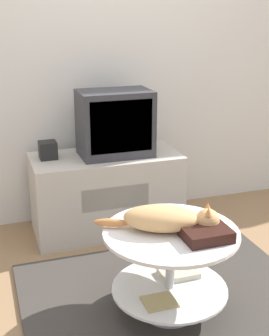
# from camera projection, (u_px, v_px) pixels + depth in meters

# --- Properties ---
(ground_plane) EXTENTS (12.00, 12.00, 0.00)m
(ground_plane) POSITION_uv_depth(u_px,v_px,m) (177.00, 312.00, 2.44)
(ground_plane) COLOR #93704C
(wall_back) EXTENTS (8.00, 0.05, 2.60)m
(wall_back) POSITION_uv_depth(u_px,v_px,m) (103.00, 39.00, 3.26)
(wall_back) COLOR silver
(wall_back) RESTS_ON ground_plane
(rug) EXTENTS (1.55, 1.44, 0.02)m
(rug) POSITION_uv_depth(u_px,v_px,m) (177.00, 311.00, 2.43)
(rug) COLOR #3D3833
(rug) RESTS_ON ground_plane
(tv_stand) EXTENTS (1.01, 0.48, 0.55)m
(tv_stand) POSITION_uv_depth(u_px,v_px,m) (106.00, 193.00, 3.28)
(tv_stand) COLOR beige
(tv_stand) RESTS_ON ground_plane
(tv) EXTENTS (0.48, 0.31, 0.44)m
(tv) POSITION_uv_depth(u_px,v_px,m) (115.00, 123.00, 3.13)
(tv) COLOR #333338
(tv) RESTS_ON tv_stand
(speaker) EXTENTS (0.12, 0.12, 0.12)m
(speaker) POSITION_uv_depth(u_px,v_px,m) (48.00, 150.00, 3.10)
(speaker) COLOR black
(speaker) RESTS_ON tv_stand
(coffee_table) EXTENTS (0.67, 0.67, 0.46)m
(coffee_table) POSITION_uv_depth(u_px,v_px,m) (171.00, 260.00, 2.32)
(coffee_table) COLOR #B2B2B7
(coffee_table) RESTS_ON rug
(dvd_box) EXTENTS (0.22, 0.17, 0.06)m
(dvd_box) POSITION_uv_depth(u_px,v_px,m) (206.00, 234.00, 2.17)
(dvd_box) COLOR black
(dvd_box) RESTS_ON coffee_table
(cat) EXTENTS (0.57, 0.33, 0.14)m
(cat) POSITION_uv_depth(u_px,v_px,m) (167.00, 219.00, 2.25)
(cat) COLOR tan
(cat) RESTS_ON coffee_table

